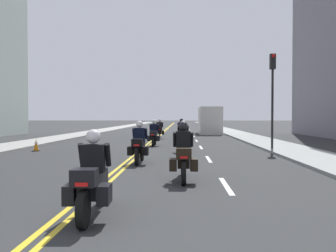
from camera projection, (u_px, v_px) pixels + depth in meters
ground_plane at (165, 130)px, 49.61m from camera, size 264.00×264.00×0.00m
sidewalk_left at (108, 130)px, 49.88m from camera, size 2.76×144.00×0.12m
sidewalk_right at (224, 130)px, 49.33m from camera, size 2.76×144.00×0.12m
centreline_yellow_inner at (165, 130)px, 49.61m from camera, size 0.12×132.00×0.01m
centreline_yellow_outer at (166, 130)px, 49.60m from camera, size 0.12×132.00×0.01m
lane_dashes_white at (195, 138)px, 30.51m from camera, size 0.14×56.40×0.01m
motorcycle_0 at (92, 181)px, 6.52m from camera, size 0.77×2.24×1.56m
motorcycle_1 at (183, 157)px, 10.23m from camera, size 0.76×2.25×1.66m
motorcycle_2 at (139, 146)px, 14.07m from camera, size 0.77×2.22×1.64m
motorcycle_3 at (183, 139)px, 18.68m from camera, size 0.76×2.30×1.60m
motorcycle_4 at (154, 135)px, 22.72m from camera, size 0.76×2.25×1.62m
motorcycle_5 at (181, 132)px, 26.31m from camera, size 0.78×2.26×1.67m
motorcycle_6 at (160, 130)px, 30.22m from camera, size 0.78×2.29×1.63m
motorcycle_7 at (182, 129)px, 34.14m from camera, size 0.77×2.28×1.62m
traffic_cone_1 at (36, 145)px, 19.18m from camera, size 0.32×0.32×0.65m
traffic_light_near at (273, 84)px, 19.32m from camera, size 0.28×0.38×5.09m
parked_truck at (209, 122)px, 38.90m from camera, size 2.20×6.50×2.80m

